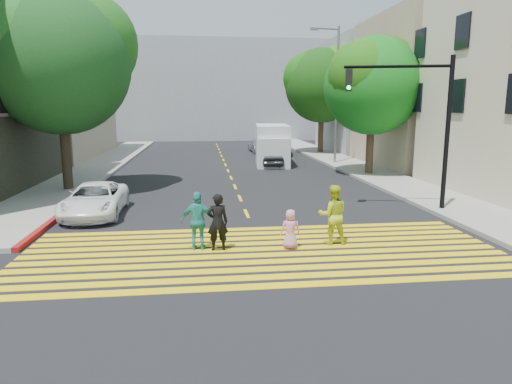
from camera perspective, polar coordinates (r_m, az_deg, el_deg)
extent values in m
plane|color=black|center=(11.73, 1.77, -9.44)|extent=(120.00, 120.00, 0.00)
cube|color=gray|center=(33.83, -18.49, 3.36)|extent=(3.00, 40.00, 0.15)
cube|color=gray|center=(28.10, 14.45, 2.19)|extent=(3.00, 60.00, 0.15)
cube|color=maroon|center=(18.12, -23.48, -2.85)|extent=(0.20, 8.00, 0.16)
cube|color=yellow|center=(10.62, 2.76, -11.61)|extent=(13.40, 0.35, 0.01)
cube|color=yellow|center=(11.13, 2.28, -10.55)|extent=(13.40, 0.35, 0.01)
cube|color=yellow|center=(11.64, 1.85, -9.58)|extent=(13.40, 0.35, 0.01)
cube|color=yellow|center=(12.15, 1.45, -8.69)|extent=(13.40, 0.35, 0.01)
cube|color=yellow|center=(12.66, 1.09, -7.88)|extent=(13.40, 0.35, 0.01)
cube|color=yellow|center=(13.18, 0.76, -7.13)|extent=(13.40, 0.35, 0.01)
cube|color=yellow|center=(13.70, 0.45, -6.43)|extent=(13.40, 0.35, 0.01)
cube|color=yellow|center=(14.22, 0.17, -5.79)|extent=(13.40, 0.35, 0.01)
cube|color=yellow|center=(14.75, -0.09, -5.19)|extent=(13.40, 0.35, 0.01)
cube|color=yellow|center=(15.28, -0.34, -4.63)|extent=(13.40, 0.35, 0.01)
cube|color=yellow|center=(17.44, -1.18, -2.70)|extent=(0.12, 1.40, 0.01)
cube|color=yellow|center=(20.36, -2.02, -0.77)|extent=(0.12, 1.40, 0.01)
cube|color=yellow|center=(23.30, -2.64, 0.67)|extent=(0.12, 1.40, 0.01)
cube|color=yellow|center=(26.26, -3.13, 1.79)|extent=(0.12, 1.40, 0.01)
cube|color=yellow|center=(29.22, -3.52, 2.68)|extent=(0.12, 1.40, 0.01)
cube|color=yellow|center=(32.19, -3.84, 3.41)|extent=(0.12, 1.40, 0.01)
cube|color=yellow|center=(35.16, -4.10, 4.02)|extent=(0.12, 1.40, 0.01)
cube|color=yellow|center=(38.14, -4.32, 4.53)|extent=(0.12, 1.40, 0.01)
cube|color=yellow|center=(41.12, -4.52, 4.97)|extent=(0.12, 1.40, 0.01)
cube|color=yellow|center=(44.11, -4.68, 5.34)|extent=(0.12, 1.40, 0.01)
cube|color=yellow|center=(47.10, -4.83, 5.67)|extent=(0.12, 1.40, 0.01)
cube|color=yellow|center=(50.08, -4.95, 5.96)|extent=(0.12, 1.40, 0.01)
cube|color=tan|center=(41.46, -27.60, 10.78)|extent=(12.00, 16.00, 10.00)
cube|color=tan|center=(34.24, 22.75, 11.44)|extent=(10.00, 10.00, 10.00)
cube|color=gray|center=(44.17, 15.64, 11.49)|extent=(10.00, 10.00, 10.00)
cube|color=gray|center=(58.95, -5.36, 12.48)|extent=(30.00, 8.00, 12.00)
cylinder|color=#413423|center=(23.53, -22.63, 4.09)|extent=(0.59, 0.59, 3.37)
sphere|color=#133B15|center=(23.50, -23.40, 14.51)|extent=(8.58, 8.58, 6.49)
sphere|color=#204A12|center=(24.12, -20.49, 16.91)|extent=(6.43, 6.43, 4.87)
sphere|color=#124D15|center=(23.22, -26.32, 15.96)|extent=(6.00, 6.00, 4.54)
cylinder|color=black|center=(27.78, 14.01, 5.05)|extent=(0.58, 0.58, 2.96)
sphere|color=#0E5D15|center=(27.69, 14.36, 12.71)|extent=(7.32, 7.32, 5.58)
sphere|color=#1D5215|center=(28.73, 15.66, 14.23)|extent=(5.49, 5.49, 4.18)
sphere|color=#164F0D|center=(26.91, 13.18, 14.02)|extent=(5.12, 5.12, 3.90)
cylinder|color=#432F20|center=(40.19, 8.08, 7.11)|extent=(0.61, 0.61, 3.29)
sphere|color=black|center=(40.16, 8.24, 13.04)|extent=(8.28, 8.28, 6.27)
sphere|color=#0F5609|center=(40.34, 10.17, 14.31)|extent=(6.21, 6.21, 4.70)
sphere|color=#093E0A|center=(40.17, 6.62, 13.97)|extent=(5.80, 5.80, 4.39)
imported|color=black|center=(12.89, -4.83, -3.79)|extent=(0.63, 0.43, 1.65)
imported|color=#BFD222|center=(13.65, 9.57, -2.81)|extent=(0.92, 0.74, 1.78)
imported|color=pink|center=(13.11, 4.32, -4.67)|extent=(0.59, 0.40, 1.15)
imported|color=teal|center=(13.01, -7.23, -3.63)|extent=(1.03, 0.52, 1.68)
imported|color=white|center=(18.09, -19.48, -0.90)|extent=(2.05, 4.36, 1.20)
imported|color=#2B2C30|center=(31.23, 1.99, 4.39)|extent=(1.83, 3.90, 1.29)
imported|color=#9FA6B8|center=(41.00, 0.59, 5.86)|extent=(2.02, 4.46, 1.27)
imported|color=black|center=(39.07, 3.15, 5.75)|extent=(2.16, 4.57, 1.45)
cube|color=silver|center=(32.68, 2.01, 5.97)|extent=(2.76, 5.72, 2.76)
cube|color=silver|center=(30.29, 2.25, 4.86)|extent=(2.22, 1.53, 1.99)
cylinder|color=black|center=(30.76, 0.54, 3.82)|extent=(0.35, 0.80, 0.77)
cylinder|color=black|center=(30.86, 3.84, 3.82)|extent=(0.35, 0.80, 0.77)
cylinder|color=black|center=(34.72, 0.36, 4.59)|extent=(0.35, 0.80, 0.77)
cylinder|color=black|center=(34.81, 3.28, 4.59)|extent=(0.35, 0.80, 0.77)
cylinder|color=black|center=(18.79, 22.78, 6.51)|extent=(0.22, 0.22, 5.89)
cylinder|color=black|center=(18.40, 17.26, 14.76)|extent=(3.84, 1.08, 0.12)
cube|color=black|center=(18.17, 11.52, 13.52)|extent=(0.31, 0.31, 0.83)
sphere|color=#00CA3B|center=(18.02, 11.52, 12.67)|extent=(0.19, 0.19, 0.16)
cylinder|color=gray|center=(32.77, 10.05, 11.63)|extent=(0.19, 0.19, 9.39)
cylinder|color=gray|center=(32.80, 8.73, 19.54)|extent=(1.88, 0.37, 0.13)
cube|color=gray|center=(32.48, 7.29, 19.57)|extent=(0.55, 0.30, 0.16)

